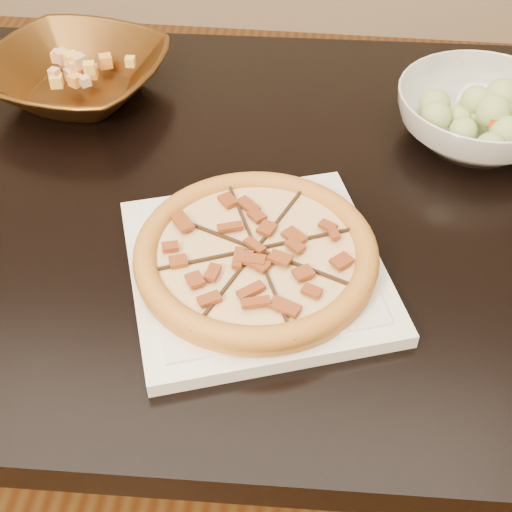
# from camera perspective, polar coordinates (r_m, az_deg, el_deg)

# --- Properties ---
(dining_table) EXTENTS (1.30, 0.87, 0.75)m
(dining_table) POSITION_cam_1_polar(r_m,az_deg,el_deg) (1.01, -4.37, 0.52)
(dining_table) COLOR black
(dining_table) RESTS_ON floor
(plate) EXTENTS (0.36, 0.36, 0.02)m
(plate) POSITION_cam_1_polar(r_m,az_deg,el_deg) (0.81, -0.00, -0.98)
(plate) COLOR white
(plate) RESTS_ON dining_table
(pizza) EXTENTS (0.27, 0.27, 0.03)m
(pizza) POSITION_cam_1_polar(r_m,az_deg,el_deg) (0.79, 0.00, 0.20)
(pizza) COLOR #C3732E
(pizza) RESTS_ON plate
(bronze_bowl) EXTENTS (0.31, 0.31, 0.06)m
(bronze_bowl) POSITION_cam_1_polar(r_m,az_deg,el_deg) (1.13, -14.17, 13.83)
(bronze_bowl) COLOR brown
(bronze_bowl) RESTS_ON dining_table
(mixed_dish) EXTENTS (0.09, 0.12, 0.03)m
(mixed_dish) POSITION_cam_1_polar(r_m,az_deg,el_deg) (1.11, -14.72, 15.85)
(mixed_dish) COLOR tan
(mixed_dish) RESTS_ON bronze_bowl
(salad_bowl) EXTENTS (0.31, 0.31, 0.07)m
(salad_bowl) POSITION_cam_1_polar(r_m,az_deg,el_deg) (1.04, 17.44, 10.68)
(salad_bowl) COLOR silver
(salad_bowl) RESTS_ON dining_table
(salad) EXTENTS (0.11, 0.11, 0.04)m
(salad) POSITION_cam_1_polar(r_m,az_deg,el_deg) (1.02, 18.06, 13.18)
(salad) COLOR #C3D484
(salad) RESTS_ON salad_bowl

